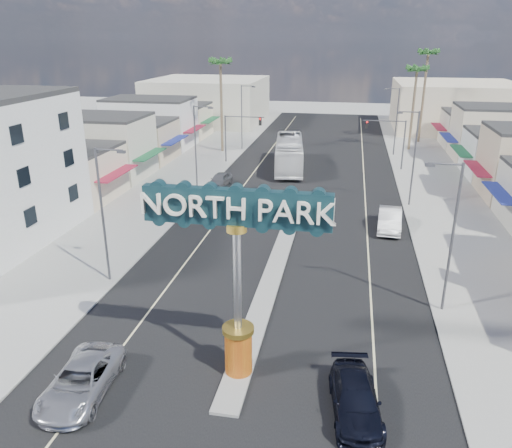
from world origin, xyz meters
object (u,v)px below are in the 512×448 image
at_px(traffic_signal_left, 239,130).
at_px(palm_right_far, 428,58).
at_px(streetlight_r_far, 395,118).
at_px(car_parked_right, 390,220).
at_px(palm_right_mid, 417,73).
at_px(suv_left, 81,380).
at_px(city_bus, 289,153).
at_px(palm_left_far, 220,67).
at_px(gateway_sign, 237,263).
at_px(car_parked_left, 220,180).
at_px(streetlight_l_far, 243,114).
at_px(streetlight_l_mid, 197,145).
at_px(traffic_signal_right, 389,135).
at_px(streetlight_r_mid, 413,154).
at_px(streetlight_r_near, 450,231).
at_px(streetlight_l_near, 104,209).
at_px(suv_right, 355,399).

distance_m(traffic_signal_left, palm_right_far, 31.22).
bearing_deg(streetlight_r_far, car_parked_right, -94.20).
height_order(palm_right_mid, suv_left, palm_right_mid).
bearing_deg(city_bus, suv_left, -102.32).
height_order(streetlight_r_far, palm_left_far, palm_left_far).
bearing_deg(gateway_sign, car_parked_left, 106.09).
bearing_deg(streetlight_l_far, traffic_signal_left, -81.14).
relative_size(streetlight_l_mid, suv_left, 1.67).
bearing_deg(traffic_signal_left, gateway_sign, -77.67).
distance_m(traffic_signal_right, streetlight_r_mid, 14.07).
distance_m(streetlight_r_mid, suv_left, 35.45).
bearing_deg(suv_left, streetlight_r_near, 28.58).
xyz_separation_m(gateway_sign, streetlight_l_near, (-10.43, 8.02, -0.86)).
bearing_deg(city_bus, car_parked_left, -132.03).
distance_m(streetlight_l_mid, palm_right_far, 41.53).
distance_m(streetlight_l_mid, car_parked_right, 20.39).
bearing_deg(suv_left, streetlight_l_far, 90.50).
distance_m(traffic_signal_left, streetlight_l_mid, 14.07).
xyz_separation_m(streetlight_l_far, car_parked_right, (18.75, -28.81, -4.19)).
relative_size(traffic_signal_right, palm_right_mid, 0.50).
height_order(traffic_signal_right, streetlight_l_far, streetlight_l_far).
bearing_deg(traffic_signal_right, streetlight_l_near, -119.99).
xyz_separation_m(streetlight_r_far, car_parked_left, (-19.43, -18.82, -4.35)).
height_order(gateway_sign, city_bus, gateway_sign).
bearing_deg(suv_right, streetlight_l_mid, 110.65).
relative_size(traffic_signal_right, city_bus, 0.44).
bearing_deg(streetlight_r_near, streetlight_r_mid, 90.00).
relative_size(suv_left, car_parked_left, 1.28).
xyz_separation_m(traffic_signal_right, palm_right_far, (5.82, 18.01, 8.11)).
relative_size(traffic_signal_left, city_bus, 0.44).
height_order(gateway_sign, streetlight_l_near, gateway_sign).
relative_size(streetlight_r_near, palm_right_mid, 0.74).
bearing_deg(city_bus, streetlight_l_near, -110.55).
relative_size(palm_left_far, palm_right_mid, 1.08).
xyz_separation_m(streetlight_l_mid, streetlight_l_far, (0.00, 22.00, 0.00)).
relative_size(streetlight_r_mid, car_parked_left, 2.14).
relative_size(traffic_signal_left, streetlight_r_near, 0.67).
bearing_deg(suv_right, streetlight_r_mid, 73.01).
distance_m(suv_left, suv_right, 12.23).
relative_size(gateway_sign, suv_left, 1.70).
distance_m(gateway_sign, suv_right, 7.77).
relative_size(streetlight_l_near, car_parked_left, 2.14).
height_order(gateway_sign, streetlight_l_far, gateway_sign).
height_order(palm_left_far, palm_right_far, palm_right_far).
relative_size(streetlight_l_near, streetlight_r_near, 1.00).
distance_m(streetlight_l_near, suv_left, 12.18).
relative_size(streetlight_r_near, city_bus, 0.67).
bearing_deg(streetlight_r_near, streetlight_l_far, 116.42).
bearing_deg(streetlight_r_mid, palm_left_far, 139.52).
height_order(streetlight_r_mid, suv_left, streetlight_r_mid).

